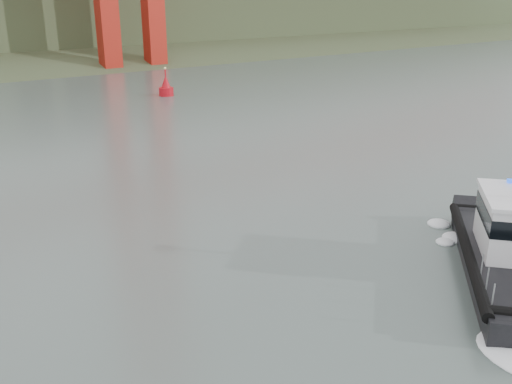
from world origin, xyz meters
TOP-DOWN VIEW (x-y plane):
  - ground at (0.00, 0.00)m, footprint 400.00×400.00m
  - nav_buoy at (15.33, 48.89)m, footprint 1.82×1.82m

SIDE VIEW (x-z plane):
  - ground at x=0.00m, z-range 0.00..0.00m
  - nav_buoy at x=15.33m, z-range -0.90..2.89m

